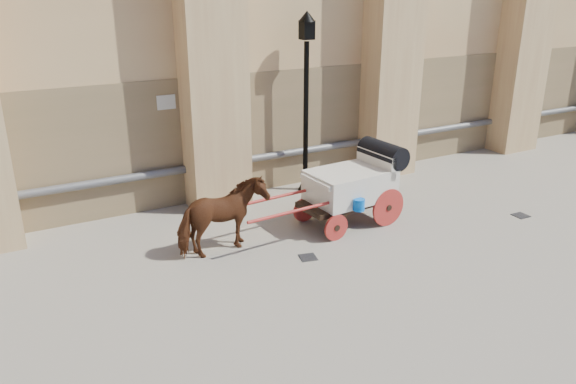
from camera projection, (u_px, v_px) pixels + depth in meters
ground at (335, 254)px, 11.03m from camera, size 90.00×90.00×0.00m
horse at (222, 218)px, 10.84m from camera, size 1.86×1.04×1.49m
carriage at (355, 182)px, 12.23m from camera, size 3.99×1.48×1.72m
street_lamp at (306, 99)px, 13.63m from camera, size 0.41×0.41×4.40m
drain_grate_near at (308, 257)px, 10.88m from camera, size 0.38×0.38×0.01m
drain_grate_far at (521, 215)px, 12.83m from camera, size 0.33×0.33×0.01m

